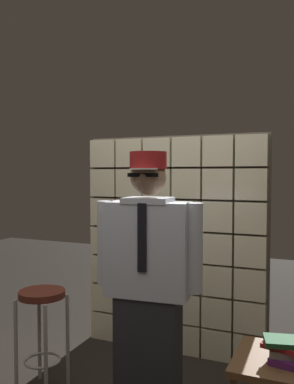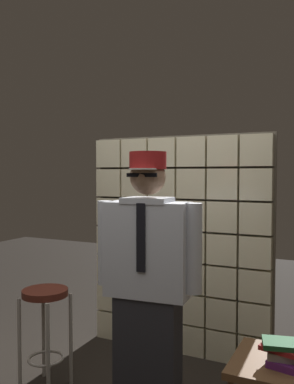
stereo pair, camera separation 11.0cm
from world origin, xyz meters
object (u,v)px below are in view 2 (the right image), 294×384
(standing_person, at_px, (148,285))
(side_table, at_px, (281,376))
(bar_stool, at_px, (45,315))
(book_stack, at_px, (285,353))

(standing_person, xyz_separation_m, side_table, (0.81, 0.00, -0.41))
(standing_person, distance_m, bar_stool, 0.96)
(bar_stool, distance_m, book_stack, 1.74)
(bar_stool, xyz_separation_m, book_stack, (1.73, -0.11, 0.09))
(bar_stool, bearing_deg, side_table, -2.52)
(bar_stool, bearing_deg, standing_person, -5.01)
(bar_stool, height_order, side_table, bar_stool)
(side_table, height_order, book_stack, book_stack)
(standing_person, relative_size, bar_stool, 2.33)
(side_table, distance_m, book_stack, 0.16)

